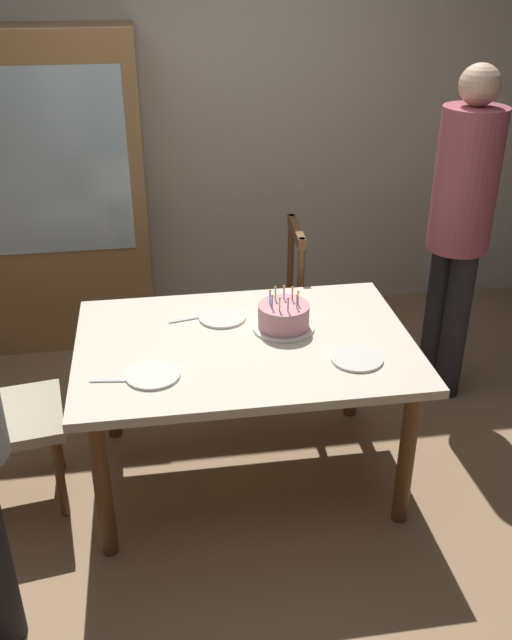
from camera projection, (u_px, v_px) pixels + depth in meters
name	position (u px, v px, depth m)	size (l,w,h in m)	color
ground	(246.00, 473.00, 3.39)	(6.40, 6.40, 0.00)	#93704C
back_wall	(204.00, 121.00, 4.40)	(6.40, 0.10, 2.60)	beige
dining_table	(245.00, 358.00, 3.09)	(1.47, 1.01, 0.74)	beige
birthday_cake	(284.00, 317.00, 3.12)	(0.28, 0.28, 0.19)	silver
plate_near_celebrant	(153.00, 375.00, 2.79)	(0.22, 0.22, 0.01)	silver
plate_far_side	(222.00, 317.00, 3.23)	(0.22, 0.22, 0.01)	silver
plate_near_guest	(357.00, 358.00, 2.90)	(0.22, 0.22, 0.01)	silver
fork_near_celebrant	(112.00, 381.00, 2.76)	(0.18, 0.02, 0.01)	silver
fork_far_side	(188.00, 319.00, 3.22)	(0.18, 0.02, 0.01)	silver
chair_spindle_back	(265.00, 310.00, 3.93)	(0.46, 0.46, 0.95)	brown
person_guest	(461.00, 219.00, 3.58)	(0.32, 0.32, 1.79)	#262328
china_cabinet	(54.00, 195.00, 4.18)	(1.10, 0.45, 1.90)	#9E7042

